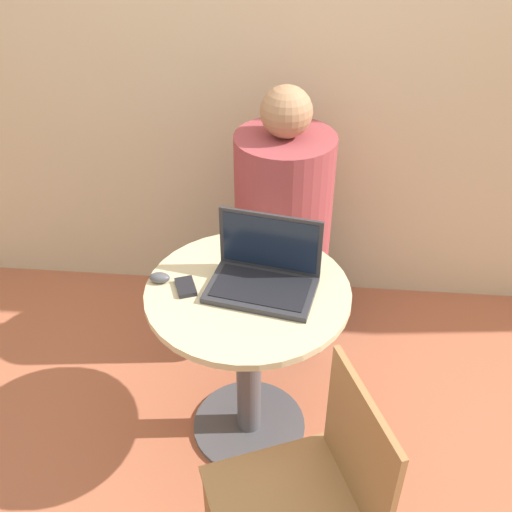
{
  "coord_description": "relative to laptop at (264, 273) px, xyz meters",
  "views": [
    {
      "loc": [
        0.16,
        -1.51,
        1.95
      ],
      "look_at": [
        0.02,
        0.05,
        0.8
      ],
      "focal_mm": 42.0,
      "sensor_mm": 36.0,
      "label": 1
    }
  ],
  "objects": [
    {
      "name": "back_wall",
      "position": [
        -0.05,
        0.92,
        0.54
      ],
      "size": [
        7.0,
        0.05,
        2.6
      ],
      "color": "beige",
      "rests_on": "ground_plane"
    },
    {
      "name": "ground_plane",
      "position": [
        -0.05,
        -0.02,
        -0.76
      ],
      "size": [
        12.0,
        12.0,
        0.0
      ],
      "primitive_type": "plane",
      "color": "#B26042"
    },
    {
      "name": "cell_phone",
      "position": [
        -0.25,
        -0.04,
        -0.04
      ],
      "size": [
        0.09,
        0.11,
        0.02
      ],
      "color": "black",
      "rests_on": "round_table"
    },
    {
      "name": "chair_empty",
      "position": [
        0.17,
        -0.6,
        -0.32
      ],
      "size": [
        0.52,
        0.52,
        0.83
      ],
      "color": "#9E7042",
      "rests_on": "ground_plane"
    },
    {
      "name": "person_seated",
      "position": [
        0.04,
        0.61,
        -0.27
      ],
      "size": [
        0.39,
        0.61,
        1.18
      ],
      "color": "#3D4766",
      "rests_on": "ground_plane"
    },
    {
      "name": "computer_mouse",
      "position": [
        -0.35,
        -0.01,
        -0.03
      ],
      "size": [
        0.07,
        0.04,
        0.03
      ],
      "color": "#4C4C51",
      "rests_on": "round_table"
    },
    {
      "name": "laptop",
      "position": [
        0.0,
        0.0,
        0.0
      ],
      "size": [
        0.38,
        0.28,
        0.23
      ],
      "color": "#2D2D33",
      "rests_on": "round_table"
    },
    {
      "name": "round_table",
      "position": [
        -0.05,
        -0.02,
        -0.28
      ],
      "size": [
        0.68,
        0.68,
        0.7
      ],
      "color": "#4C4C51",
      "rests_on": "ground_plane"
    }
  ]
}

